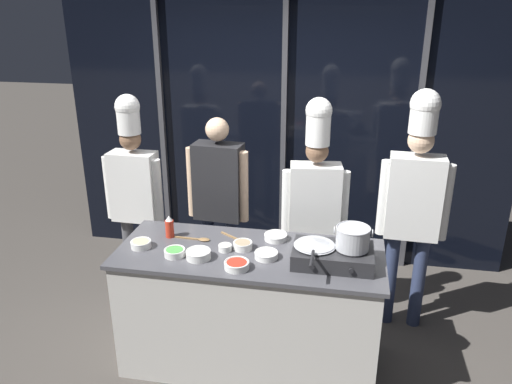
{
  "coord_description": "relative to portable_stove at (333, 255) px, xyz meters",
  "views": [
    {
      "loc": [
        0.61,
        -3.0,
        2.54
      ],
      "look_at": [
        0.0,
        0.25,
        1.27
      ],
      "focal_mm": 35.0,
      "sensor_mm": 36.0,
      "label": 1
    }
  ],
  "objects": [
    {
      "name": "ground_plane",
      "position": [
        -0.57,
        0.05,
        -0.98
      ],
      "size": [
        24.0,
        24.0,
        0.0
      ],
      "primitive_type": "plane",
      "color": "#47423D"
    },
    {
      "name": "window_wall_back",
      "position": [
        -0.57,
        1.81,
        0.37
      ],
      "size": [
        4.39,
        0.09,
        2.7
      ],
      "color": "black",
      "rests_on": "ground_plane"
    },
    {
      "name": "demo_counter",
      "position": [
        -0.57,
        0.05,
        -0.52
      ],
      "size": [
        1.85,
        0.75,
        0.92
      ],
      "color": "beige",
      "rests_on": "ground_plane"
    },
    {
      "name": "portable_stove",
      "position": [
        0.0,
        0.0,
        0.0
      ],
      "size": [
        0.53,
        0.35,
        0.12
      ],
      "color": "#28282B",
      "rests_on": "demo_counter"
    },
    {
      "name": "frying_pan",
      "position": [
        -0.12,
        -0.01,
        0.08
      ],
      "size": [
        0.28,
        0.48,
        0.04
      ],
      "color": "#ADAFB5",
      "rests_on": "portable_stove"
    },
    {
      "name": "stock_pot",
      "position": [
        0.12,
        0.0,
        0.14
      ],
      "size": [
        0.25,
        0.22,
        0.15
      ],
      "color": "#B7BABF",
      "rests_on": "portable_stove"
    },
    {
      "name": "squeeze_bottle_chili",
      "position": [
        -1.19,
        0.18,
        0.02
      ],
      "size": [
        0.06,
        0.06,
        0.17
      ],
      "color": "red",
      "rests_on": "demo_counter"
    },
    {
      "name": "prep_bowl_scallions",
      "position": [
        -1.06,
        -0.1,
        -0.03
      ],
      "size": [
        0.14,
        0.14,
        0.05
      ],
      "color": "white",
      "rests_on": "demo_counter"
    },
    {
      "name": "prep_bowl_ginger",
      "position": [
        -1.33,
        -0.02,
        -0.03
      ],
      "size": [
        0.14,
        0.14,
        0.05
      ],
      "color": "white",
      "rests_on": "demo_counter"
    },
    {
      "name": "prep_bowl_mushrooms",
      "position": [
        -0.62,
        0.09,
        -0.03
      ],
      "size": [
        0.14,
        0.14,
        0.05
      ],
      "color": "white",
      "rests_on": "demo_counter"
    },
    {
      "name": "prep_bowl_onion",
      "position": [
        -0.42,
        0.28,
        -0.03
      ],
      "size": [
        0.17,
        0.17,
        0.04
      ],
      "color": "white",
      "rests_on": "demo_counter"
    },
    {
      "name": "prep_bowl_bean_sprouts",
      "position": [
        -0.89,
        -0.1,
        -0.02
      ],
      "size": [
        0.17,
        0.17,
        0.06
      ],
      "color": "white",
      "rests_on": "demo_counter"
    },
    {
      "name": "prep_bowl_chicken",
      "position": [
        -0.74,
        0.04,
        -0.03
      ],
      "size": [
        0.09,
        0.09,
        0.05
      ],
      "color": "white",
      "rests_on": "demo_counter"
    },
    {
      "name": "prep_bowl_noodles",
      "position": [
        -0.44,
        -0.01,
        -0.03
      ],
      "size": [
        0.16,
        0.16,
        0.05
      ],
      "color": "white",
      "rests_on": "demo_counter"
    },
    {
      "name": "prep_bowl_chili_flakes",
      "position": [
        -0.61,
        -0.19,
        -0.03
      ],
      "size": [
        0.17,
        0.17,
        0.05
      ],
      "color": "white",
      "rests_on": "demo_counter"
    },
    {
      "name": "serving_spoon_slotted",
      "position": [
        -0.7,
        0.22,
        -0.05
      ],
      "size": [
        0.21,
        0.15,
        0.02
      ],
      "color": "olive",
      "rests_on": "demo_counter"
    },
    {
      "name": "serving_spoon_solid",
      "position": [
        -0.96,
        0.16,
        -0.05
      ],
      "size": [
        0.27,
        0.06,
        0.02
      ],
      "color": "olive",
      "rests_on": "demo_counter"
    },
    {
      "name": "chef_head",
      "position": [
        -1.72,
        0.79,
        0.1
      ],
      "size": [
        0.52,
        0.21,
        1.84
      ],
      "rotation": [
        0.0,
        0.0,
        3.12
      ],
      "color": "#4C4C51",
      "rests_on": "ground_plane"
    },
    {
      "name": "person_guest",
      "position": [
        -0.99,
        0.83,
        0.04
      ],
      "size": [
        0.53,
        0.24,
        1.67
      ],
      "rotation": [
        0.0,
        0.0,
        3.06
      ],
      "color": "#2D3856",
      "rests_on": "ground_plane"
    },
    {
      "name": "chef_sous",
      "position": [
        -0.18,
        0.76,
        0.1
      ],
      "size": [
        0.53,
        0.26,
        1.87
      ],
      "rotation": [
        0.0,
        0.0,
        3.27
      ],
      "color": "#2D3856",
      "rests_on": "ground_plane"
    },
    {
      "name": "chef_line",
      "position": [
        0.58,
        0.76,
        0.19
      ],
      "size": [
        0.53,
        0.23,
        1.96
      ],
      "rotation": [
        0.0,
        0.0,
        3.1
      ],
      "color": "#2D3856",
      "rests_on": "ground_plane"
    }
  ]
}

